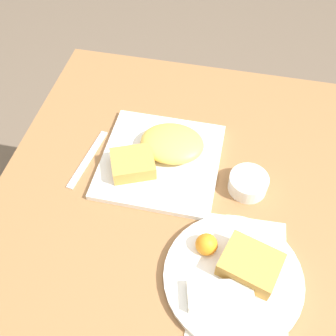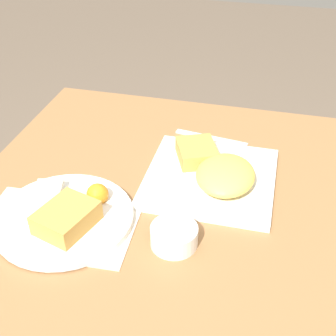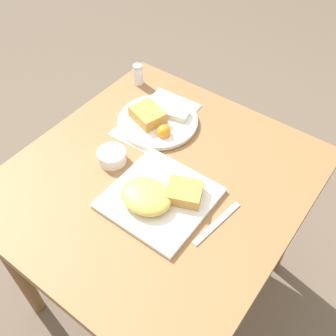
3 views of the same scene
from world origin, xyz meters
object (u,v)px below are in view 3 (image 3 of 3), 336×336
at_px(plate_square_near, 158,197).
at_px(plate_oval_far, 157,119).
at_px(salt_shaker, 138,76).
at_px(sauce_ramekin, 112,156).
at_px(butter_knife, 217,223).

distance_m(plate_square_near, plate_oval_far, 0.32).
bearing_deg(salt_shaker, plate_square_near, -44.96).
height_order(plate_oval_far, sauce_ramekin, plate_oval_far).
xyz_separation_m(sauce_ramekin, salt_shaker, (-0.18, 0.35, 0.01)).
distance_m(plate_square_near, salt_shaker, 0.55).
relative_size(plate_oval_far, butter_knife, 1.46).
height_order(plate_square_near, salt_shaker, salt_shaker).
height_order(plate_square_near, plate_oval_far, plate_square_near).
bearing_deg(sauce_ramekin, butter_knife, -0.72).
height_order(salt_shaker, butter_knife, salt_shaker).
distance_m(salt_shaker, butter_knife, 0.66).
distance_m(plate_oval_far, sauce_ramekin, 0.22).
relative_size(plate_square_near, sauce_ramekin, 3.15).
height_order(plate_square_near, butter_knife, plate_square_near).
xyz_separation_m(plate_square_near, sauce_ramekin, (-0.21, 0.04, -0.00)).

